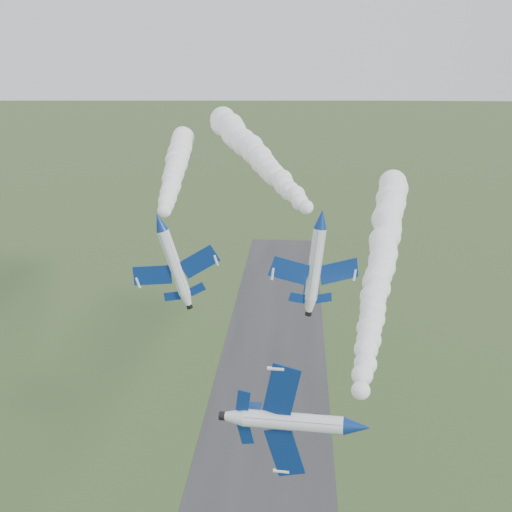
{
  "coord_description": "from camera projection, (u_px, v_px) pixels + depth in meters",
  "views": [
    {
      "loc": [
        4.78,
        -47.15,
        64.17
      ],
      "look_at": [
        0.16,
        14.4,
        43.11
      ],
      "focal_mm": 40.0,
      "sensor_mm": 36.0,
      "label": 1
    }
  ],
  "objects": [
    {
      "name": "smoke_trail_jet_pair_left",
      "position": [
        176.0,
        162.0,
        102.15
      ],
      "size": [
        13.7,
        67.03,
        4.81
      ],
      "primitive_type": null,
      "rotation": [
        0.0,
        0.0,
        0.13
      ],
      "color": "white"
    },
    {
      "name": "smoke_trail_jet_pair_right",
      "position": [
        251.0,
        150.0,
        101.73
      ],
      "size": [
        27.89,
        71.41,
        5.97
      ],
      "primitive_type": null,
      "rotation": [
        0.0,
        0.0,
        0.31
      ],
      "color": "white"
    },
    {
      "name": "jet_pair_left",
      "position": [
        159.0,
        222.0,
        67.71
      ],
      "size": [
        10.49,
        12.9,
        3.99
      ],
      "rotation": [
        0.0,
        -0.28,
        0.13
      ],
      "color": "white"
    },
    {
      "name": "jet_pair_right",
      "position": [
        322.0,
        219.0,
        66.03
      ],
      "size": [
        11.23,
        13.08,
        3.35
      ],
      "rotation": [
        0.0,
        0.1,
        0.31
      ],
      "color": "white"
    },
    {
      "name": "jet_lead",
      "position": [
        358.0,
        428.0,
        48.36
      ],
      "size": [
        5.0,
        13.41,
        11.06
      ],
      "rotation": [
        0.0,
        1.51,
        -0.15
      ],
      "color": "white"
    },
    {
      "name": "smoke_trail_jet_lead",
      "position": [
        383.0,
        250.0,
        83.35
      ],
      "size": [
        15.91,
        72.21,
        5.44
      ],
      "primitive_type": null,
      "rotation": [
        0.0,
        0.0,
        -0.15
      ],
      "color": "white"
    },
    {
      "name": "runway",
      "position": [
        262.0,
        473.0,
        93.87
      ],
      "size": [
        24.0,
        260.0,
        0.04
      ],
      "primitive_type": "cube",
      "color": "#303032",
      "rests_on": "ground"
    }
  ]
}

